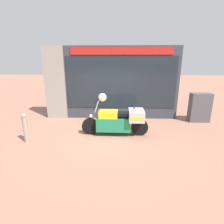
% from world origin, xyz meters
% --- Properties ---
extents(ground_plane, '(60.00, 60.00, 0.00)m').
position_xyz_m(ground_plane, '(0.00, 0.00, 0.00)').
color(ground_plane, '#9E6B56').
extents(shop_building, '(6.26, 0.55, 3.35)m').
position_xyz_m(shop_building, '(-0.44, 2.00, 1.68)').
color(shop_building, '#333842').
rests_on(shop_building, ground).
extents(window_display, '(4.83, 0.30, 1.96)m').
position_xyz_m(window_display, '(0.41, 2.03, 0.47)').
color(window_display, slate).
rests_on(window_display, ground).
extents(paramedic_motorcycle, '(2.49, 0.81, 1.29)m').
position_xyz_m(paramedic_motorcycle, '(0.38, -0.18, 0.57)').
color(paramedic_motorcycle, black).
rests_on(paramedic_motorcycle, ground).
extents(utility_cabinet, '(0.89, 0.44, 1.31)m').
position_xyz_m(utility_cabinet, '(4.04, 1.49, 0.66)').
color(utility_cabinet, '#4C4C51').
rests_on(utility_cabinet, ground).
extents(white_helmet, '(0.29, 0.29, 0.29)m').
position_xyz_m(white_helmet, '(-0.24, -0.16, 1.43)').
color(white_helmet, white).
rests_on(white_helmet, paramedic_motorcycle).
extents(street_bollard, '(0.17, 0.17, 1.02)m').
position_xyz_m(street_bollard, '(-2.82, -0.90, 0.53)').
color(street_bollard, gray).
rests_on(street_bollard, ground).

